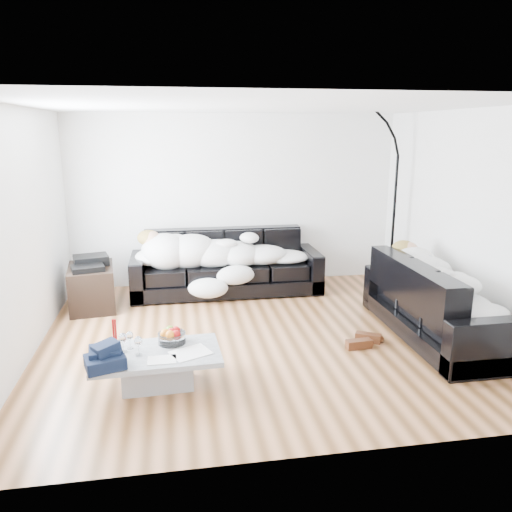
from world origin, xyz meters
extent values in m
plane|color=brown|center=(0.00, 0.00, 0.00)|extent=(5.00, 5.00, 0.00)
cube|color=silver|center=(0.00, 2.25, 1.30)|extent=(5.00, 0.02, 2.60)
cube|color=silver|center=(-2.50, 0.00, 1.30)|extent=(0.02, 4.50, 2.60)
cube|color=silver|center=(2.50, 0.00, 1.30)|extent=(0.02, 4.50, 2.60)
plane|color=white|center=(0.00, 0.00, 2.60)|extent=(5.00, 5.00, 0.00)
cube|color=black|center=(-0.21, 1.73, 0.45)|extent=(2.76, 0.95, 0.90)
cube|color=black|center=(2.04, -0.32, 0.45)|extent=(0.95, 2.21, 0.89)
ellipsoid|color=#0D4C61|center=(1.98, 0.37, 0.72)|extent=(0.42, 0.38, 0.20)
cube|color=#939699|center=(-1.16, -0.98, 0.17)|extent=(1.20, 0.73, 0.34)
cylinder|color=white|center=(-1.01, -0.80, 0.43)|extent=(0.33, 0.33, 0.17)
cylinder|color=white|center=(-1.40, -0.86, 0.43)|extent=(0.09, 0.09, 0.17)
cylinder|color=white|center=(-1.46, -0.93, 0.44)|extent=(0.10, 0.10, 0.19)
cylinder|color=white|center=(-1.31, -1.03, 0.43)|extent=(0.08, 0.08, 0.18)
cylinder|color=maroon|center=(-1.56, -0.75, 0.47)|extent=(0.06, 0.06, 0.26)
cylinder|color=maroon|center=(-1.54, -0.76, 0.48)|extent=(0.06, 0.06, 0.26)
cube|color=silver|center=(-0.85, -1.06, 0.35)|extent=(0.43, 0.39, 0.01)
cube|color=silver|center=(-1.11, -1.16, 0.35)|extent=(0.26, 0.18, 0.01)
cube|color=black|center=(-2.08, 1.35, 0.29)|extent=(0.68, 0.90, 0.58)
cube|color=black|center=(-2.08, 1.35, 0.64)|extent=(0.51, 0.44, 0.13)
camera|label=1|loc=(-0.95, -5.36, 2.36)|focal=35.00mm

